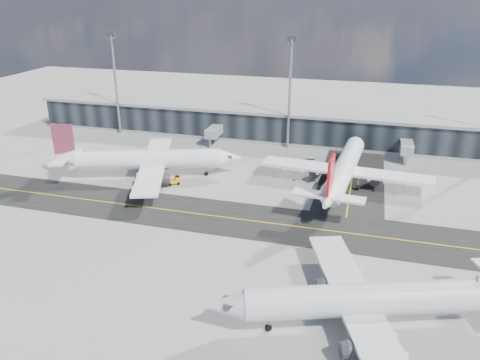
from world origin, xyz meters
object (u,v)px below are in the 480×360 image
Objects in this scene: airliner_near at (372,300)px; service_van at (311,161)px; airliner_af at (146,160)px; baggage_tug at (175,180)px; airliner_redtail at (344,169)px.

airliner_near reaches higher than service_van.
baggage_tug is at bearing 54.48° from airliner_af.
service_van is (-8.66, 13.03, -3.56)m from airliner_redtail.
airliner_redtail is 13.67× the size of baggage_tug.
baggage_tug is 34.31m from service_van.
service_van is (26.87, 21.34, -0.24)m from baggage_tug.
baggage_tug is (-35.52, -8.31, -3.32)m from airliner_redtail.
baggage_tug is (7.75, -2.26, -3.27)m from airliner_af.
service_van is (-15.13, 57.63, -3.35)m from airliner_near.
airliner_af is 62.93m from airliner_near.
airliner_af is 39.68m from service_van.
airliner_redtail is 36.63m from baggage_tug.
airliner_af is 13.14× the size of baggage_tug.
service_van is (34.61, 19.09, -3.51)m from airliner_af.
service_van is at bearing 99.61° from airliner_af.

